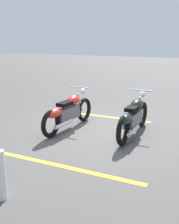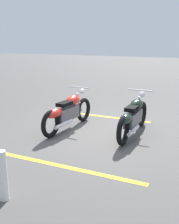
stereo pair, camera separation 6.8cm
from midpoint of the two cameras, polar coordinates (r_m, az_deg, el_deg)
name	(u,v)px [view 1 (the left image)]	position (r m, az deg, el deg)	size (l,w,h in m)	color
ground_plane	(101,131)	(7.16, 2.67, -3.82)	(60.00, 60.00, 0.00)	#514F4C
motorcycle_bright_foreground	(68,112)	(7.17, -4.20, 0.03)	(2.23, 0.62, 1.04)	black
motorcycle_dark_foreground	(133,117)	(6.76, 9.20, -1.03)	(2.23, 0.62, 1.04)	black
bollard_post	(1,175)	(4.28, -17.18, -12.26)	(0.14, 0.14, 0.76)	white
parking_stripe_near	(99,116)	(8.51, 2.20, -0.78)	(3.20, 0.12, 0.01)	yellow
parking_stripe_mid	(61,166)	(5.26, -5.37, -10.94)	(3.20, 0.12, 0.01)	yellow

